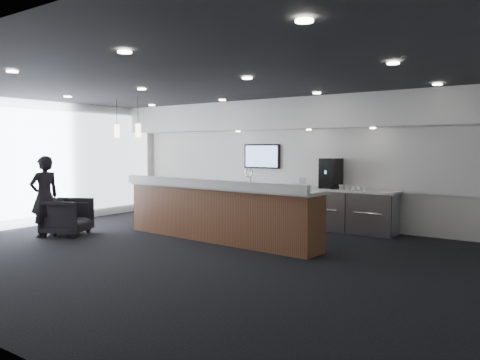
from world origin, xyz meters
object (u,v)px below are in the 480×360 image
Objects in this scene: service_counter at (218,212)px; lounge_guest at (44,197)px; coffee_machine at (331,173)px; armchair at (67,217)px.

lounge_guest is (-3.19, -1.79, 0.27)m from service_counter.
coffee_machine is 5.87m from armchair.
coffee_machine is at bearing -75.44° from armchair.
service_counter is 6.84× the size of coffee_machine.
lounge_guest is at bearing 126.00° from armchair.
lounge_guest is at bearing -131.62° from coffee_machine.
coffee_machine is 0.78× the size of armchair.
coffee_machine is 0.40× the size of lounge_guest.
service_counter is 2.87m from coffee_machine.
armchair is at bearing -151.41° from service_counter.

